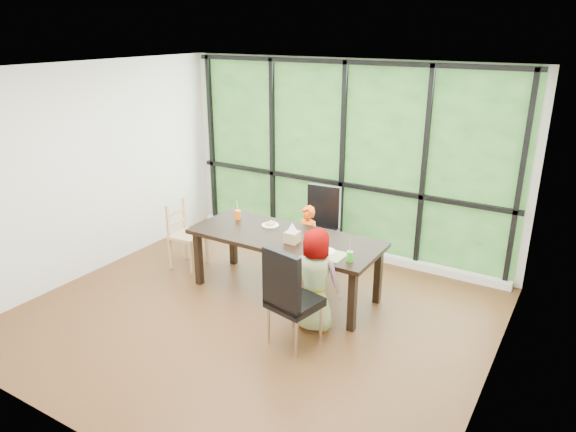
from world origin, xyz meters
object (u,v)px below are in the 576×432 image
at_px(child_older, 315,280).
at_px(plate_near, 325,251).
at_px(plate_far, 270,225).
at_px(tissue_box, 292,237).
at_px(chair_end_beech, 188,235).
at_px(child_toddler, 308,242).
at_px(orange_cup, 238,215).
at_px(chair_window_leather, 318,228).
at_px(chair_interior_leather, 295,296).
at_px(dining_table, 285,265).
at_px(green_cup, 350,256).

height_order(child_older, plate_near, child_older).
distance_m(plate_far, tissue_box, 0.60).
relative_size(chair_end_beech, tissue_box, 5.97).
xyz_separation_m(child_toddler, orange_cup, (-0.82, -0.37, 0.33)).
bearing_deg(tissue_box, chair_window_leather, 101.48).
distance_m(chair_window_leather, child_older, 1.60).
height_order(chair_interior_leather, plate_near, chair_interior_leather).
bearing_deg(chair_end_beech, child_toddler, -74.69).
relative_size(dining_table, child_toddler, 2.41).
distance_m(plate_far, orange_cup, 0.49).
xyz_separation_m(chair_interior_leather, plate_far, (-0.98, 1.06, 0.22)).
distance_m(plate_near, tissue_box, 0.46).
distance_m(child_older, tissue_box, 0.69).
bearing_deg(child_older, chair_interior_leather, 78.20).
relative_size(chair_window_leather, orange_cup, 9.25).
xyz_separation_m(chair_end_beech, green_cup, (2.47, -0.23, 0.36)).
xyz_separation_m(chair_end_beech, tissue_box, (1.69, -0.10, 0.36)).
height_order(child_older, tissue_box, child_older).
bearing_deg(plate_near, chair_interior_leather, -88.01).
distance_m(chair_interior_leather, child_toddler, 1.57).
height_order(chair_end_beech, green_cup, chair_end_beech).
distance_m(plate_near, green_cup, 0.35).
bearing_deg(green_cup, child_older, -136.76).
height_order(chair_interior_leather, plate_far, chair_interior_leather).
height_order(green_cup, tissue_box, tissue_box).
bearing_deg(tissue_box, child_toddler, 104.20).
xyz_separation_m(chair_interior_leather, orange_cup, (-1.47, 1.05, 0.27)).
height_order(chair_window_leather, plate_far, chair_window_leather).
xyz_separation_m(plate_far, plate_near, (0.96, -0.37, 0.00)).
distance_m(dining_table, green_cup, 1.08).
bearing_deg(tissue_box, plate_near, -6.55).
relative_size(plate_far, plate_near, 0.93).
bearing_deg(tissue_box, chair_end_beech, 176.62).
distance_m(chair_window_leather, plate_near, 1.30).
bearing_deg(tissue_box, dining_table, 143.94).
height_order(child_toddler, child_older, child_older).
height_order(chair_interior_leather, child_older, child_older).
distance_m(dining_table, orange_cup, 0.95).
bearing_deg(child_older, chair_end_beech, -18.75).
height_order(child_toddler, tissue_box, child_toddler).
bearing_deg(child_toddler, chair_window_leather, 106.91).
bearing_deg(plate_near, dining_table, 164.15).
xyz_separation_m(plate_far, green_cup, (1.29, -0.45, 0.05)).
bearing_deg(orange_cup, plate_near, -13.84).
bearing_deg(dining_table, chair_interior_leather, -53.45).
xyz_separation_m(child_toddler, plate_far, (-0.33, -0.36, 0.28)).
xyz_separation_m(dining_table, child_toddler, (0.00, 0.55, 0.10)).
height_order(chair_end_beech, plate_far, chair_end_beech).
relative_size(chair_end_beech, child_older, 0.79).
xyz_separation_m(child_toddler, tissue_box, (0.17, -0.68, 0.34)).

